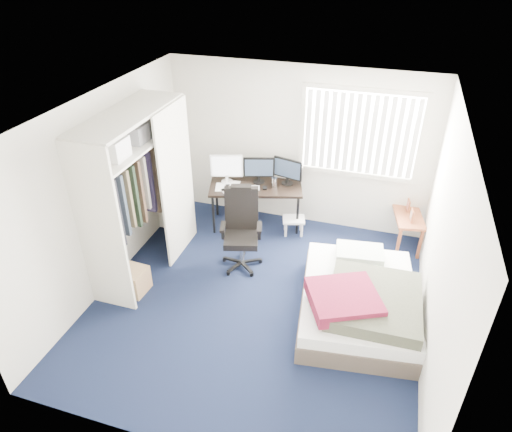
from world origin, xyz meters
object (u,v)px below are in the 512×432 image
at_px(office_chair, 242,236).
at_px(nightstand, 408,218).
at_px(desk, 256,183).
at_px(bed, 359,300).

height_order(office_chair, nightstand, office_chair).
bearing_deg(desk, nightstand, 2.31).
bearing_deg(office_chair, desk, 96.34).
bearing_deg(desk, bed, -42.57).
relative_size(desk, nightstand, 1.88).
bearing_deg(bed, office_chair, 160.04).
height_order(desk, bed, desk).
bearing_deg(office_chair, nightstand, 27.67).
relative_size(desk, bed, 0.78).
bearing_deg(desk, office_chair, -83.66).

